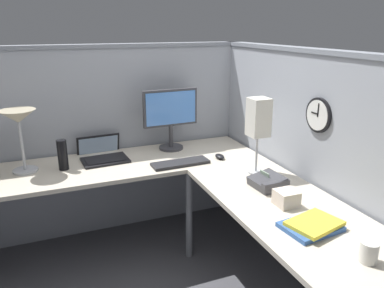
{
  "coord_description": "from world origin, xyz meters",
  "views": [
    {
      "loc": [
        -0.77,
        -2.19,
        1.72
      ],
      "look_at": [
        0.25,
        0.32,
        0.86
      ],
      "focal_mm": 35.08,
      "sensor_mm": 36.0,
      "label": 1
    }
  ],
  "objects_px": {
    "desk_lamp_paper": "(258,120)",
    "tissue_box": "(286,198)",
    "monitor": "(171,115)",
    "keyboard": "(180,163)",
    "coffee_mug": "(369,252)",
    "office_phone": "(268,182)",
    "computer_mouse": "(220,156)",
    "wall_clock": "(319,115)",
    "desk_lamp_dome": "(19,122)",
    "book_stack": "(312,225)",
    "thermos_flask": "(63,155)",
    "laptop": "(102,154)"
  },
  "relations": [
    {
      "from": "desk_lamp_paper",
      "to": "tissue_box",
      "type": "xyz_separation_m",
      "value": [
        -0.1,
        -0.5,
        -0.34
      ]
    },
    {
      "from": "monitor",
      "to": "tissue_box",
      "type": "distance_m",
      "value": 1.28
    },
    {
      "from": "keyboard",
      "to": "coffee_mug",
      "type": "height_order",
      "value": "coffee_mug"
    },
    {
      "from": "desk_lamp_paper",
      "to": "office_phone",
      "type": "bearing_deg",
      "value": -104.19
    },
    {
      "from": "computer_mouse",
      "to": "wall_clock",
      "type": "relative_size",
      "value": 0.47
    },
    {
      "from": "keyboard",
      "to": "tissue_box",
      "type": "xyz_separation_m",
      "value": [
        0.33,
        -0.85,
        0.03
      ]
    },
    {
      "from": "desk_lamp_paper",
      "to": "wall_clock",
      "type": "xyz_separation_m",
      "value": [
        0.25,
        -0.29,
        0.07
      ]
    },
    {
      "from": "tissue_box",
      "to": "wall_clock",
      "type": "relative_size",
      "value": 0.55
    },
    {
      "from": "keyboard",
      "to": "computer_mouse",
      "type": "bearing_deg",
      "value": -0.59
    },
    {
      "from": "desk_lamp_dome",
      "to": "coffee_mug",
      "type": "xyz_separation_m",
      "value": [
        1.41,
        -1.71,
        -0.32
      ]
    },
    {
      "from": "keyboard",
      "to": "book_stack",
      "type": "height_order",
      "value": "book_stack"
    },
    {
      "from": "tissue_box",
      "to": "thermos_flask",
      "type": "bearing_deg",
      "value": 136.93
    },
    {
      "from": "desk_lamp_dome",
      "to": "office_phone",
      "type": "distance_m",
      "value": 1.72
    },
    {
      "from": "computer_mouse",
      "to": "keyboard",
      "type": "bearing_deg",
      "value": -178.75
    },
    {
      "from": "monitor",
      "to": "laptop",
      "type": "distance_m",
      "value": 0.63
    },
    {
      "from": "office_phone",
      "to": "laptop",
      "type": "bearing_deg",
      "value": 132.01
    },
    {
      "from": "laptop",
      "to": "keyboard",
      "type": "distance_m",
      "value": 0.64
    },
    {
      "from": "desk_lamp_paper",
      "to": "monitor",
      "type": "bearing_deg",
      "value": 117.4
    },
    {
      "from": "laptop",
      "to": "book_stack",
      "type": "bearing_deg",
      "value": -61.55
    },
    {
      "from": "tissue_box",
      "to": "wall_clock",
      "type": "xyz_separation_m",
      "value": [
        0.35,
        0.21,
        0.41
      ]
    },
    {
      "from": "keyboard",
      "to": "office_phone",
      "type": "height_order",
      "value": "office_phone"
    },
    {
      "from": "keyboard",
      "to": "desk_lamp_paper",
      "type": "xyz_separation_m",
      "value": [
        0.43,
        -0.35,
        0.37
      ]
    },
    {
      "from": "laptop",
      "to": "thermos_flask",
      "type": "height_order",
      "value": "thermos_flask"
    },
    {
      "from": "wall_clock",
      "to": "laptop",
      "type": "bearing_deg",
      "value": 139.58
    },
    {
      "from": "office_phone",
      "to": "tissue_box",
      "type": "height_order",
      "value": "office_phone"
    },
    {
      "from": "laptop",
      "to": "tissue_box",
      "type": "distance_m",
      "value": 1.49
    },
    {
      "from": "book_stack",
      "to": "wall_clock",
      "type": "xyz_separation_m",
      "value": [
        0.39,
        0.48,
        0.44
      ]
    },
    {
      "from": "computer_mouse",
      "to": "wall_clock",
      "type": "distance_m",
      "value": 0.86
    },
    {
      "from": "laptop",
      "to": "computer_mouse",
      "type": "distance_m",
      "value": 0.92
    },
    {
      "from": "desk_lamp_paper",
      "to": "computer_mouse",
      "type": "bearing_deg",
      "value": 106.56
    },
    {
      "from": "computer_mouse",
      "to": "coffee_mug",
      "type": "distance_m",
      "value": 1.44
    },
    {
      "from": "monitor",
      "to": "coffee_mug",
      "type": "distance_m",
      "value": 1.85
    },
    {
      "from": "keyboard",
      "to": "office_phone",
      "type": "xyz_separation_m",
      "value": [
        0.37,
        -0.6,
        0.03
      ]
    },
    {
      "from": "thermos_flask",
      "to": "wall_clock",
      "type": "distance_m",
      "value": 1.76
    },
    {
      "from": "keyboard",
      "to": "computer_mouse",
      "type": "height_order",
      "value": "computer_mouse"
    },
    {
      "from": "laptop",
      "to": "desk_lamp_paper",
      "type": "relative_size",
      "value": 0.76
    },
    {
      "from": "laptop",
      "to": "office_phone",
      "type": "relative_size",
      "value": 1.86
    },
    {
      "from": "monitor",
      "to": "book_stack",
      "type": "distance_m",
      "value": 1.54
    },
    {
      "from": "laptop",
      "to": "tissue_box",
      "type": "xyz_separation_m",
      "value": [
        0.85,
        -1.23,
        0.02
      ]
    },
    {
      "from": "book_stack",
      "to": "tissue_box",
      "type": "relative_size",
      "value": 2.62
    },
    {
      "from": "coffee_mug",
      "to": "tissue_box",
      "type": "bearing_deg",
      "value": 91.05
    },
    {
      "from": "monitor",
      "to": "office_phone",
      "type": "height_order",
      "value": "monitor"
    },
    {
      "from": "wall_clock",
      "to": "thermos_flask",
      "type": "bearing_deg",
      "value": 150.0
    },
    {
      "from": "laptop",
      "to": "wall_clock",
      "type": "bearing_deg",
      "value": -40.42
    },
    {
      "from": "desk_lamp_paper",
      "to": "keyboard",
      "type": "bearing_deg",
      "value": 141.13
    },
    {
      "from": "desk_lamp_dome",
      "to": "thermos_flask",
      "type": "distance_m",
      "value": 0.37
    },
    {
      "from": "laptop",
      "to": "book_stack",
      "type": "distance_m",
      "value": 1.7
    },
    {
      "from": "keyboard",
      "to": "thermos_flask",
      "type": "relative_size",
      "value": 1.95
    },
    {
      "from": "thermos_flask",
      "to": "tissue_box",
      "type": "xyz_separation_m",
      "value": [
        1.14,
        -1.07,
        -0.06
      ]
    },
    {
      "from": "coffee_mug",
      "to": "wall_clock",
      "type": "distance_m",
      "value": 0.95
    }
  ]
}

